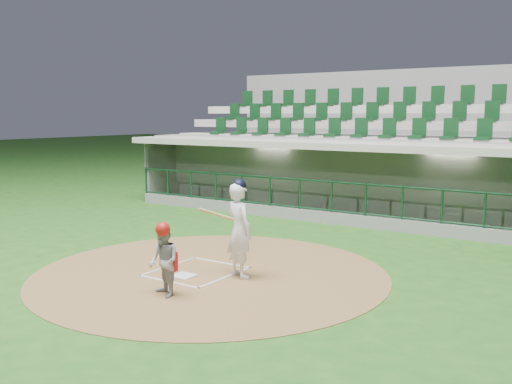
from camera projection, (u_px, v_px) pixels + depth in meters
ground at (205, 269)px, 11.95m from camera, size 120.00×120.00×0.00m
dirt_circle at (211, 273)px, 11.62m from camera, size 7.20×7.20×0.01m
home_plate at (183, 276)px, 11.36m from camera, size 0.43×0.43×0.02m
batter_box_chalk at (196, 271)px, 11.70m from camera, size 1.55×1.80×0.01m
dugout_structure at (360, 185)px, 18.26m from camera, size 16.40×3.70×3.00m
seating_deck at (392, 164)px, 20.76m from camera, size 17.00×6.72×5.15m
batter at (239, 228)px, 11.22m from camera, size 0.94×0.99×1.96m
catcher at (164, 260)px, 10.05m from camera, size 0.75×0.69×1.34m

